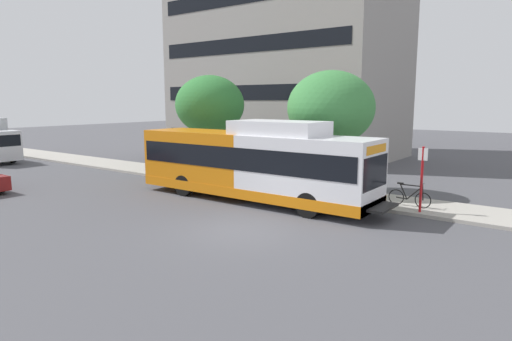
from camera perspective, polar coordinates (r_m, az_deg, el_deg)
The scene contains 8 objects.
ground_plane at distance 21.32m, azimuth -19.15°, elevation -3.67°, with size 120.00×120.00×0.00m, color #4C4C51.
sidewalk_curb at distance 24.52m, azimuth -2.86°, elevation -1.40°, with size 3.00×56.00×0.14m, color #A8A399.
transit_bus at distance 19.82m, azimuth -0.39°, elevation 0.91°, with size 2.58×12.25×3.65m.
bus_stop_sign_pole at distance 18.41m, azimuth 20.67°, elevation -0.46°, with size 0.10×0.36×2.60m.
bicycle_parked at distance 19.40m, azimuth 19.24°, elevation -3.20°, with size 0.52×1.76×1.02m.
street_tree_near_stop at distance 21.80m, azimuth 9.65°, elevation 7.97°, with size 4.22×4.22×5.81m.
street_tree_mid_block at distance 26.61m, azimuth -5.98°, elevation 8.43°, with size 4.09×4.09×5.86m.
lattice_comm_tower at distance 46.20m, azimuth -9.27°, elevation 13.29°, with size 1.10×1.10×24.57m.
Camera 1 is at (-11.69, -9.25, 4.48)m, focal length 30.92 mm.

